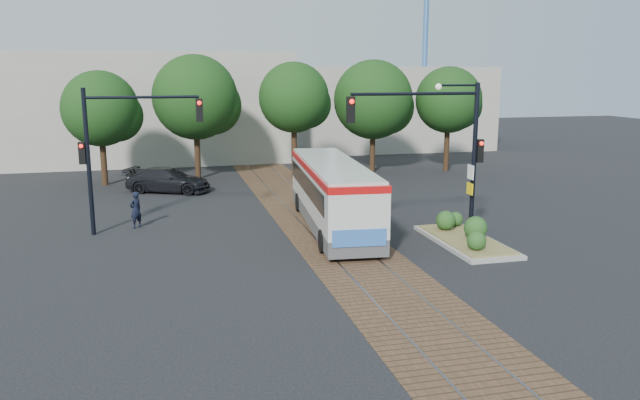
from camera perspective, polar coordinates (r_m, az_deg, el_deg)
The scene contains 11 objects.
ground at distance 24.35m, azimuth 1.92°, elevation -4.11°, with size 120.00×120.00×0.00m, color black.
trackbed at distance 28.09m, azimuth -0.33°, elevation -1.95°, with size 3.60×40.00×0.02m.
tree_row at distance 39.73m, azimuth -2.95°, elevation 9.10°, with size 26.40×5.60×7.67m.
warehouses at distance 51.68m, azimuth -7.55°, elevation 8.45°, with size 40.00×13.00×8.00m.
crane at distance 61.74m, azimuth 9.65°, elevation 15.47°, with size 8.00×0.50×18.00m.
city_bus at distance 26.77m, azimuth 1.14°, elevation 0.81°, with size 3.17×10.75×2.84m.
traffic_island at distance 25.20m, azimuth 13.11°, elevation -3.10°, with size 2.20×5.20×1.13m.
signal_pole_main at distance 24.18m, azimuth 11.41°, elevation 5.59°, with size 5.49×0.46×6.00m.
signal_pole_left at distance 26.71m, azimuth -18.12°, elevation 5.17°, with size 4.99×0.34×6.00m.
officer at distance 27.91m, azimuth -16.50°, elevation -0.87°, with size 0.58×0.38×1.58m, color black.
parked_car at distance 35.84m, azimuth -13.71°, elevation 1.80°, with size 1.91×4.69×1.36m, color black.
Camera 1 is at (-6.51, -22.51, 6.62)m, focal length 35.00 mm.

